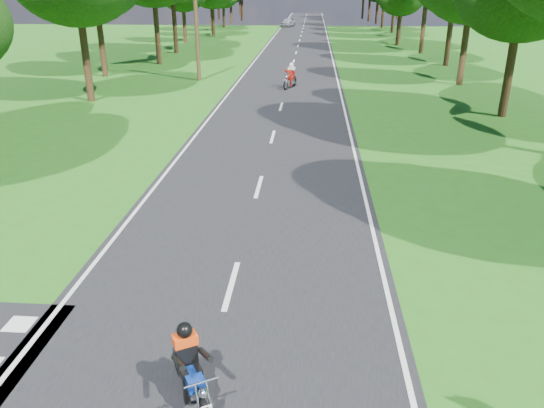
{
  "coord_description": "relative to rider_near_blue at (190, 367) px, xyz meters",
  "views": [
    {
      "loc": [
        1.61,
        -7.71,
        5.97
      ],
      "look_at": [
        0.73,
        4.0,
        1.1
      ],
      "focal_mm": 35.0,
      "sensor_mm": 36.0,
      "label": 1
    }
  ],
  "objects": [
    {
      "name": "ground",
      "position": [
        0.09,
        1.46,
        -0.69
      ],
      "size": [
        160.0,
        160.0,
        0.0
      ],
      "primitive_type": "plane",
      "color": "#275B14",
      "rests_on": "ground"
    },
    {
      "name": "main_road",
      "position": [
        0.09,
        51.46,
        -0.68
      ],
      "size": [
        7.0,
        140.0,
        0.02
      ],
      "primitive_type": "cube",
      "color": "black",
      "rests_on": "ground"
    },
    {
      "name": "road_markings",
      "position": [
        -0.05,
        49.59,
        -0.67
      ],
      "size": [
        7.4,
        140.0,
        0.01
      ],
      "color": "silver",
      "rests_on": "main_road"
    },
    {
      "name": "telegraph_pole",
      "position": [
        -5.91,
        29.46,
        3.38
      ],
      "size": [
        1.2,
        0.26,
        8.0
      ],
      "color": "#382616",
      "rests_on": "ground"
    },
    {
      "name": "rider_near_blue",
      "position": [
        0.0,
        0.0,
        0.0
      ],
      "size": [
        1.26,
        1.67,
        1.35
      ],
      "primitive_type": null,
      "rotation": [
        0.0,
        0.0,
        0.51
      ],
      "color": "#0E349A",
      "rests_on": "main_road"
    },
    {
      "name": "rider_far_red",
      "position": [
        0.32,
        27.0,
        0.08
      ],
      "size": [
        1.14,
        1.91,
        1.51
      ],
      "primitive_type": null,
      "rotation": [
        0.0,
        0.0,
        -0.32
      ],
      "color": "maroon",
      "rests_on": "main_road"
    },
    {
      "name": "distant_car",
      "position": [
        -2.26,
        78.8,
        -0.03
      ],
      "size": [
        2.57,
        4.09,
        1.3
      ],
      "primitive_type": "imported",
      "rotation": [
        0.0,
        0.0,
        -0.29
      ],
      "color": "#B8BAC0",
      "rests_on": "main_road"
    }
  ]
}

